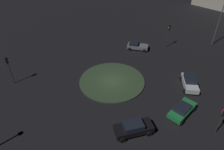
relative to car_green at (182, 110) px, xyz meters
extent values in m
plane|color=black|center=(-10.96, 1.79, -0.75)|extent=(115.75, 115.75, 0.00)
cylinder|color=#2D4228|center=(-10.96, 1.79, -0.66)|extent=(9.96, 9.96, 0.18)
cube|color=#1E7238|center=(0.01, 0.04, -0.09)|extent=(2.91, 4.63, 0.61)
cube|color=black|center=(-0.04, -0.13, 0.42)|extent=(2.12, 2.51, 0.41)
cylinder|color=black|center=(0.47, -1.70, -0.39)|extent=(0.40, 0.74, 0.71)
cylinder|color=black|center=(-1.28, -1.21, -0.39)|extent=(0.40, 0.74, 0.71)
cylinder|color=black|center=(1.30, 1.28, -0.39)|extent=(0.40, 0.74, 0.71)
cylinder|color=black|center=(-0.45, 1.77, -0.39)|extent=(0.40, 0.74, 0.71)
cube|color=black|center=(-4.15, -5.57, -0.03)|extent=(4.39, 4.34, 0.74)
cube|color=black|center=(-4.22, -5.64, 0.61)|extent=(2.69, 2.67, 0.53)
cylinder|color=black|center=(-4.66, -7.32, -0.40)|extent=(0.66, 0.65, 0.70)
cylinder|color=black|center=(-5.90, -6.04, -0.40)|extent=(0.66, 0.65, 0.70)
cylinder|color=black|center=(-2.39, -5.11, -0.40)|extent=(0.66, 0.65, 0.70)
cylinder|color=black|center=(-3.63, -3.83, -0.40)|extent=(0.66, 0.65, 0.70)
cube|color=slate|center=(-11.50, 13.09, -0.14)|extent=(4.21, 2.68, 0.60)
cube|color=black|center=(-12.22, 12.91, 0.41)|extent=(2.01, 1.92, 0.50)
cylinder|color=black|center=(-10.36, 14.29, -0.44)|extent=(0.66, 0.37, 0.62)
cylinder|color=black|center=(-9.92, 12.59, -0.44)|extent=(0.66, 0.37, 0.62)
cylinder|color=black|center=(-13.08, 13.59, -0.44)|extent=(0.66, 0.37, 0.62)
cylinder|color=black|center=(-12.64, 11.89, -0.44)|extent=(0.66, 0.37, 0.62)
cube|color=silver|center=(-0.32, 6.07, -0.06)|extent=(3.30, 4.61, 0.71)
cube|color=black|center=(-0.41, 6.28, 0.57)|extent=(2.31, 2.61, 0.55)
cylinder|color=black|center=(1.10, 5.01, -0.41)|extent=(0.46, 0.71, 0.67)
cylinder|color=black|center=(-0.59, 4.31, -0.41)|extent=(0.46, 0.71, 0.67)
cylinder|color=black|center=(-0.05, 7.82, -0.41)|extent=(0.46, 0.71, 0.67)
cylinder|color=black|center=(-1.75, 7.13, -0.41)|extent=(0.46, 0.71, 0.67)
cylinder|color=#2D2D2D|center=(-23.76, -5.68, 1.04)|extent=(0.12, 0.12, 3.57)
cube|color=black|center=(-23.76, -5.68, 3.27)|extent=(0.34, 0.37, 0.90)
sphere|color=#3F0C0C|center=(-23.63, -5.61, 3.54)|extent=(0.20, 0.20, 0.20)
sphere|color=yellow|center=(-23.63, -5.61, 3.27)|extent=(0.20, 0.20, 0.20)
sphere|color=#0F3819|center=(-23.63, -5.61, 3.00)|extent=(0.20, 0.20, 0.20)
cylinder|color=#2D2D2D|center=(-6.92, 16.66, 1.04)|extent=(0.12, 0.12, 3.57)
cube|color=black|center=(-6.92, 16.66, 3.27)|extent=(0.35, 0.29, 0.90)
sphere|color=#3F0C0C|center=(-6.96, 16.52, 3.54)|extent=(0.20, 0.20, 0.20)
sphere|color=yellow|center=(-6.96, 16.52, 3.27)|extent=(0.20, 0.20, 0.20)
sphere|color=#0F3819|center=(-6.96, 16.52, 3.00)|extent=(0.20, 0.20, 0.20)
cylinder|color=#2D2D2D|center=(4.14, -1.10, 0.68)|extent=(0.12, 0.12, 2.86)
cube|color=black|center=(4.14, -1.10, 2.57)|extent=(0.27, 0.34, 0.90)
sphere|color=red|center=(3.99, -1.07, 2.84)|extent=(0.20, 0.20, 0.20)
sphere|color=#4C380F|center=(3.99, -1.07, 2.57)|extent=(0.20, 0.20, 0.20)
sphere|color=#0F3819|center=(3.99, -1.07, 2.30)|extent=(0.20, 0.20, 0.20)
cylinder|color=#4C4C51|center=(0.87, 21.98, 3.83)|extent=(0.18, 0.18, 9.15)
camera|label=1|loc=(1.09, -20.36, 18.66)|focal=33.26mm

